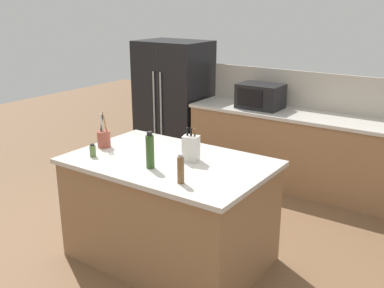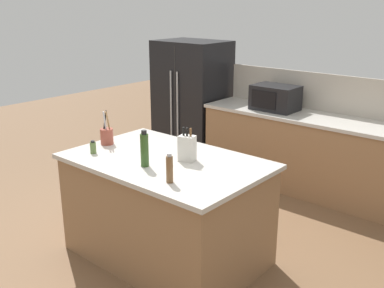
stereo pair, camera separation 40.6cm
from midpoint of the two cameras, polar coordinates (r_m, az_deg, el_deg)
name	(u,v)px [view 1 (the left image)]	position (r m, az deg, el deg)	size (l,w,h in m)	color
ground_plane	(170,257)	(4.23, -5.61, -14.14)	(14.00, 14.00, 0.00)	brown
back_counter_run	(297,151)	(5.61, 11.21, -0.86)	(2.79, 0.66, 0.94)	#936B47
wall_backsplash	(311,90)	(5.72, 12.91, 6.62)	(2.75, 0.03, 0.46)	#B2A899
kitchen_island	(170,210)	(4.00, -5.81, -8.39)	(1.71, 1.11, 0.94)	#936B47
refrigerator	(174,101)	(6.51, -4.11, 5.47)	(0.98, 0.75, 1.70)	black
microwave	(260,96)	(5.67, 6.66, 6.04)	(0.54, 0.39, 0.30)	black
knife_block	(191,148)	(3.75, -3.23, -0.58)	(0.15, 0.13, 0.29)	beige
utensil_crock	(104,138)	(4.24, -13.85, 0.66)	(0.12, 0.12, 0.32)	brown
olive_oil_bottle	(150,151)	(3.62, -8.57, -0.93)	(0.07, 0.07, 0.30)	#2D4C1E
hot_sauce_bottle	(187,147)	(3.89, -3.57, -0.40)	(0.05, 0.05, 0.17)	red
pepper_grinder	(181,169)	(3.30, -4.97, -3.30)	(0.05, 0.05, 0.23)	brown
spice_jar_oregano	(93,151)	(4.01, -15.35, -0.87)	(0.05, 0.05, 0.12)	#567038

